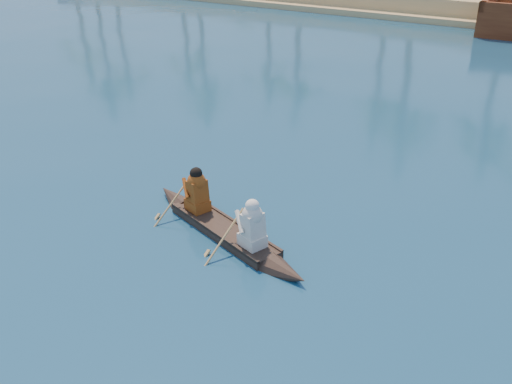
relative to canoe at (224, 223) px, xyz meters
The scene contains 2 objects.
ground 4.01m from the canoe, 86.80° to the left, with size 160.00×160.00×0.00m, color #0B3149.
canoe is the anchor object (origin of this frame).
Camera 1 is at (5.91, -12.21, 6.06)m, focal length 40.00 mm.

